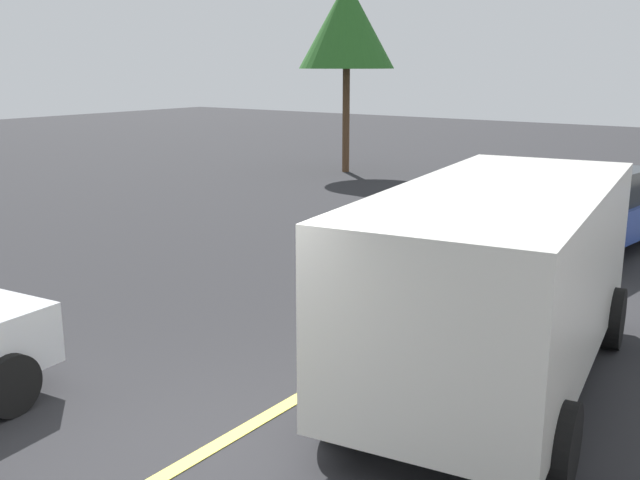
{
  "coord_description": "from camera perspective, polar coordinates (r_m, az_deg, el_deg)",
  "views": [
    {
      "loc": [
        -3.85,
        -4.4,
        3.43
      ],
      "look_at": [
        3.84,
        1.22,
        1.15
      ],
      "focal_mm": 41.28,
      "sensor_mm": 36.0,
      "label": 1
    }
  ],
  "objects": [
    {
      "name": "car_blue_behind_van",
      "position": [
        14.69,
        20.6,
        2.25
      ],
      "size": [
        4.49,
        2.37,
        1.56
      ],
      "color": "#2D479E",
      "rests_on": "ground_plane"
    },
    {
      "name": "tree_left_verge",
      "position": [
        23.97,
        2.09,
        16.32
      ],
      "size": [
        3.03,
        3.03,
        5.98
      ],
      "color": "#513823",
      "rests_on": "ground_plane"
    },
    {
      "name": "white_van",
      "position": [
        8.01,
        13.66,
        -2.57
      ],
      "size": [
        5.44,
        2.87,
        2.2
      ],
      "color": "silver",
      "rests_on": "ground_plane"
    },
    {
      "name": "ground_plane",
      "position": [
        6.78,
        -11.38,
        -17.21
      ],
      "size": [
        80.0,
        80.0,
        0.0
      ],
      "primitive_type": "plane",
      "color": "#262628"
    },
    {
      "name": "lane_marking_centre",
      "position": [
        8.83,
        3.25,
        -9.35
      ],
      "size": [
        28.0,
        0.16,
        0.01
      ],
      "primitive_type": "cube",
      "color": "#E0D14C"
    }
  ]
}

